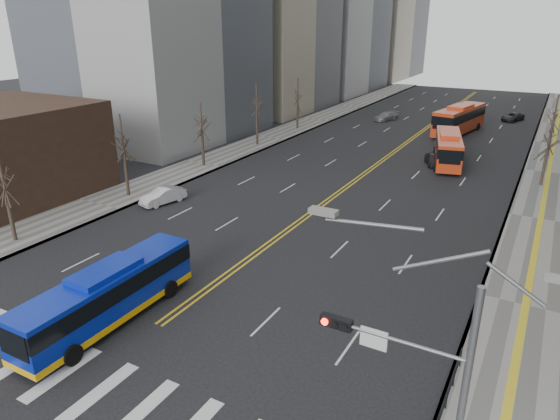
# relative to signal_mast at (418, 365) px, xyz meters

# --- Properties ---
(ground) EXTENTS (220.00, 220.00, 0.00)m
(ground) POSITION_rel_signal_mast_xyz_m (-13.77, -2.00, -4.86)
(ground) COLOR black
(sidewalk_right) EXTENTS (7.00, 130.00, 0.15)m
(sidewalk_right) POSITION_rel_signal_mast_xyz_m (3.73, 43.00, -4.78)
(sidewalk_right) COLOR slate
(sidewalk_right) RESTS_ON ground
(sidewalk_left) EXTENTS (5.00, 130.00, 0.15)m
(sidewalk_left) POSITION_rel_signal_mast_xyz_m (-30.27, 43.00, -4.78)
(sidewalk_left) COLOR slate
(sidewalk_left) RESTS_ON ground
(crosswalk) EXTENTS (26.70, 4.00, 0.01)m
(crosswalk) POSITION_rel_signal_mast_xyz_m (-13.77, -2.00, -4.85)
(crosswalk) COLOR silver
(crosswalk) RESTS_ON ground
(centerline) EXTENTS (0.55, 100.00, 0.01)m
(centerline) POSITION_rel_signal_mast_xyz_m (-13.77, 53.00, -4.85)
(centerline) COLOR gold
(centerline) RESTS_ON ground
(signal_mast) EXTENTS (5.37, 0.37, 9.39)m
(signal_mast) POSITION_rel_signal_mast_xyz_m (0.00, 0.00, 0.00)
(signal_mast) COLOR slate
(signal_mast) RESTS_ON ground
(pedestrian_railing) EXTENTS (0.06, 6.06, 1.02)m
(pedestrian_railing) POSITION_rel_signal_mast_xyz_m (0.53, 4.00, -4.03)
(pedestrian_railing) COLOR black
(pedestrian_railing) RESTS_ON sidewalk_right
(street_trees) EXTENTS (35.20, 47.20, 7.60)m
(street_trees) POSITION_rel_signal_mast_xyz_m (-20.94, 32.55, 0.02)
(street_trees) COLOR black
(street_trees) RESTS_ON ground
(blue_bus) EXTENTS (2.56, 10.61, 3.12)m
(blue_bus) POSITION_rel_signal_mast_xyz_m (-16.17, 2.12, -3.22)
(blue_bus) COLOR #0B22A7
(blue_bus) RESTS_ON ground
(red_bus_near) EXTENTS (4.91, 11.00, 3.41)m
(red_bus_near) POSITION_rel_signal_mast_xyz_m (-7.27, 41.88, -2.96)
(red_bus_near) COLOR red
(red_bus_near) RESTS_ON ground
(red_bus_far) EXTENTS (4.96, 12.65, 3.88)m
(red_bus_far) POSITION_rel_signal_mast_xyz_m (-9.14, 58.30, -2.70)
(red_bus_far) COLOR red
(red_bus_far) RESTS_ON ground
(car_white) EXTENTS (2.38, 4.29, 1.34)m
(car_white) POSITION_rel_signal_mast_xyz_m (-25.86, 17.16, -4.19)
(car_white) COLOR silver
(car_white) RESTS_ON ground
(car_dark_mid) EXTENTS (2.82, 3.95, 1.25)m
(car_dark_mid) POSITION_rel_signal_mast_xyz_m (-8.39, 40.51, -4.23)
(car_dark_mid) COLOR black
(car_dark_mid) RESTS_ON ground
(car_silver) EXTENTS (3.32, 4.85, 1.30)m
(car_silver) POSITION_rel_signal_mast_xyz_m (-20.73, 62.62, -4.20)
(car_silver) COLOR gray
(car_silver) RESTS_ON ground
(car_dark_far) EXTENTS (3.44, 4.90, 1.24)m
(car_dark_far) POSITION_rel_signal_mast_xyz_m (-3.48, 71.74, -4.23)
(car_dark_far) COLOR black
(car_dark_far) RESTS_ON ground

